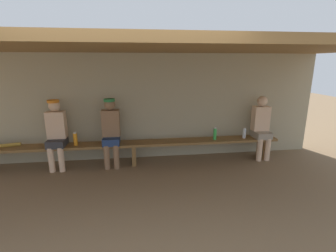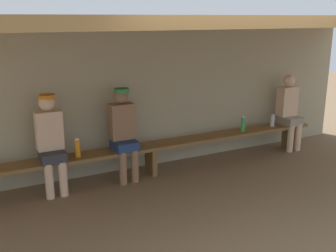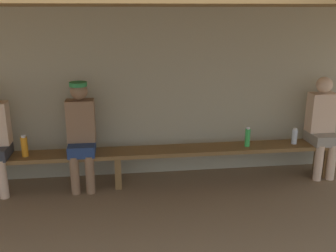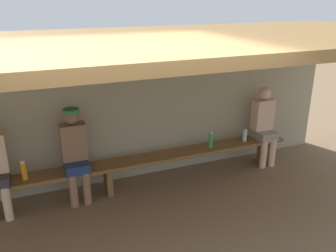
{
  "view_description": "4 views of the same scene",
  "coord_description": "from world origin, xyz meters",
  "views": [
    {
      "loc": [
        0.07,
        -3.16,
        2.02
      ],
      "look_at": [
        0.66,
        1.3,
        0.84
      ],
      "focal_mm": 26.12,
      "sensor_mm": 36.0,
      "label": 1
    },
    {
      "loc": [
        -2.33,
        -3.6,
        2.3
      ],
      "look_at": [
        0.23,
        1.44,
        0.75
      ],
      "focal_mm": 42.47,
      "sensor_mm": 36.0,
      "label": 2
    },
    {
      "loc": [
        0.05,
        -3.06,
        2.17
      ],
      "look_at": [
        0.62,
        1.37,
        0.82
      ],
      "focal_mm": 41.5,
      "sensor_mm": 36.0,
      "label": 3
    },
    {
      "loc": [
        -0.93,
        -3.08,
        2.78
      ],
      "look_at": [
        0.8,
        1.18,
        1.07
      ],
      "focal_mm": 38.21,
      "sensor_mm": 36.0,
      "label": 4
    }
  ],
  "objects": [
    {
      "name": "player_with_sunglasses",
      "position": [
        2.7,
        1.55,
        0.73
      ],
      "size": [
        0.34,
        0.42,
        1.34
      ],
      "color": "gray",
      "rests_on": "ground"
    },
    {
      "name": "water_bottle_blue",
      "position": [
        2.33,
        1.54,
        0.56
      ],
      "size": [
        0.07,
        0.07,
        0.21
      ],
      "color": "silver",
      "rests_on": "bench"
    },
    {
      "name": "back_wall",
      "position": [
        0.0,
        2.0,
        1.1
      ],
      "size": [
        8.0,
        0.2,
        2.2
      ],
      "primitive_type": "cube",
      "color": "tan",
      "rests_on": "ground"
    },
    {
      "name": "bench",
      "position": [
        0.0,
        1.55,
        0.39
      ],
      "size": [
        6.0,
        0.36,
        0.46
      ],
      "color": "brown",
      "rests_on": "ground"
    },
    {
      "name": "player_shirtless_tan",
      "position": [
        -0.43,
        1.55,
        0.75
      ],
      "size": [
        0.34,
        0.42,
        1.34
      ],
      "color": "navy",
      "rests_on": "ground"
    },
    {
      "name": "water_bottle_green",
      "position": [
        -1.11,
        1.53,
        0.59
      ],
      "size": [
        0.08,
        0.08,
        0.27
      ],
      "color": "orange",
      "rests_on": "bench"
    },
    {
      "name": "water_bottle_orange",
      "position": [
        1.68,
        1.53,
        0.58
      ],
      "size": [
        0.07,
        0.07,
        0.26
      ],
      "color": "green",
      "rests_on": "bench"
    }
  ]
}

